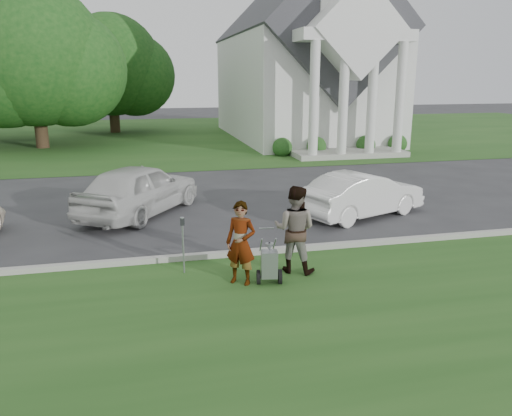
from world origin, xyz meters
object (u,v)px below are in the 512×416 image
object	(u,v)px
parking_meter_near	(183,238)
car_b	(139,189)
car_d	(362,194)
tree_back	(111,70)
person_right	(295,230)
person_left	(241,244)
church	(303,51)
striping_cart	(269,265)
tree_left	(33,61)

from	to	relation	value
parking_meter_near	car_b	bearing A→B (deg)	99.78
parking_meter_near	car_d	bearing A→B (deg)	30.75
tree_back	person_right	xyz separation A→B (m)	(5.10, -30.68, -3.74)
person_left	person_right	distance (m)	1.36
church	striping_cart	world-z (taller)	church
striping_cart	person_left	xyz separation A→B (m)	(-0.58, 0.14, 0.47)
person_left	tree_left	bearing A→B (deg)	141.99
striping_cart	parking_meter_near	bearing A→B (deg)	160.24
striping_cart	person_left	size ratio (longest dim) A/B	0.62
person_left	car_b	xyz separation A→B (m)	(-2.05, 6.14, -0.06)
church	car_d	distance (m)	21.02
car_b	car_d	distance (m)	7.03
person_right	parking_meter_near	size ratio (longest dim) A/B	1.51
striping_cart	car_b	size ratio (longest dim) A/B	0.23
church	car_b	distance (m)	21.89
person_right	tree_left	bearing A→B (deg)	-37.51
tree_left	person_right	xyz separation A→B (m)	(9.10, -22.68, -4.13)
parking_meter_near	car_d	world-z (taller)	car_d
person_left	parking_meter_near	distance (m)	1.42
tree_left	person_left	xyz separation A→B (m)	(7.80, -23.08, -4.22)
parking_meter_near	person_right	bearing A→B (deg)	-10.37
tree_back	person_right	size ratio (longest dim) A/B	4.88
car_d	striping_cart	bearing A→B (deg)	115.56
church	parking_meter_near	xyz separation A→B (m)	(-10.34, -23.36, -5.12)
person_right	parking_meter_near	bearing A→B (deg)	20.26
person_right	car_d	distance (m)	5.25
person_left	car_d	bearing A→B (deg)	75.76
striping_cart	church	bearing A→B (deg)	80.52
striping_cart	person_right	distance (m)	1.06
tree_left	tree_back	size ratio (longest dim) A/B	1.11
church	striping_cart	xyz separation A→B (m)	(-8.63, -24.34, -5.52)
church	tree_back	world-z (taller)	church
tree_left	parking_meter_near	bearing A→B (deg)	-73.31
person_left	parking_meter_near	world-z (taller)	person_left
tree_left	car_d	world-z (taller)	tree_left
church	tree_left	bearing A→B (deg)	-176.21
striping_cart	parking_meter_near	xyz separation A→B (m)	(-1.72, 0.98, 0.40)
tree_back	car_d	world-z (taller)	tree_back
tree_back	person_left	world-z (taller)	tree_back
tree_left	striping_cart	size ratio (longest dim) A/B	9.58
tree_left	person_left	size ratio (longest dim) A/B	5.96
tree_back	car_b	bearing A→B (deg)	-85.98
church	car_d	xyz separation A→B (m)	(-4.46, -19.86, -5.24)
tree_back	striping_cart	bearing A→B (deg)	-82.01
person_right	parking_meter_near	distance (m)	2.48
church	person_right	size ratio (longest dim) A/B	12.24
person_right	car_b	world-z (taller)	person_right
car_d	person_right	bearing A→B (deg)	117.30
striping_cart	car_b	xyz separation A→B (m)	(-2.63, 6.28, 0.41)
person_left	car_d	distance (m)	6.45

